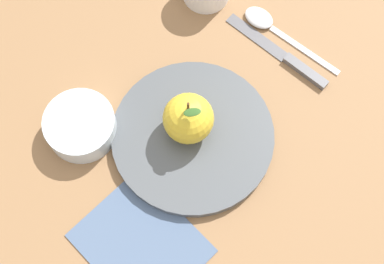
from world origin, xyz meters
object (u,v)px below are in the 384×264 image
dinner_plate (192,135)px  spoon (269,25)px  linen_napkin (141,243)px  knife (286,57)px  apple (188,118)px  side_bowl (80,125)px

dinner_plate → spoon: size_ratio=1.38×
linen_napkin → knife: bearing=116.2°
apple → knife: size_ratio=0.49×
dinner_plate → apple: size_ratio=2.67×
side_bowl → apple: bearing=62.6°
side_bowl → spoon: bearing=95.3°
dinner_plate → side_bowl: (-0.08, -0.14, 0.01)m
knife → spoon: spoon is taller
dinner_plate → apple: bearing=-174.5°
dinner_plate → knife: (-0.05, 0.18, -0.01)m
side_bowl → knife: size_ratio=0.57×
apple → linen_napkin: (0.11, -0.13, -0.05)m
side_bowl → knife: (0.03, 0.32, -0.02)m
apple → side_bowl: apple is taller
apple → spoon: (-0.10, 0.19, -0.05)m
dinner_plate → apple: 0.04m
knife → apple: bearing=-77.7°
apple → side_bowl: size_ratio=0.86×
dinner_plate → apple: apple is taller
dinner_plate → linen_napkin: 0.17m
side_bowl → linen_napkin: bearing=2.0°
knife → spoon: bearing=175.0°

